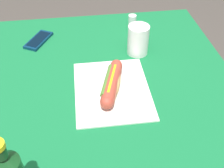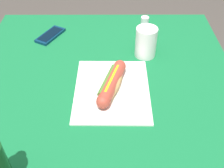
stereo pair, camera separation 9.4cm
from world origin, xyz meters
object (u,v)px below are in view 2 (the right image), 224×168
hot_dog (112,83)px  salt_shaker (144,24)px  cell_phone (50,35)px  drinking_cup (146,42)px

hot_dog → salt_shaker: salt_shaker is taller
hot_dog → salt_shaker: bearing=-20.4°
cell_phone → salt_shaker: salt_shaker is taller
cell_phone → salt_shaker: size_ratio=2.30×
hot_dog → salt_shaker: size_ratio=3.32×
hot_dog → drinking_cup: (0.21, -0.14, 0.03)m
hot_dog → salt_shaker: (0.40, -0.15, -0.00)m
drinking_cup → salt_shaker: drinking_cup is taller
cell_phone → salt_shaker: 0.43m
hot_dog → cell_phone: size_ratio=1.44×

